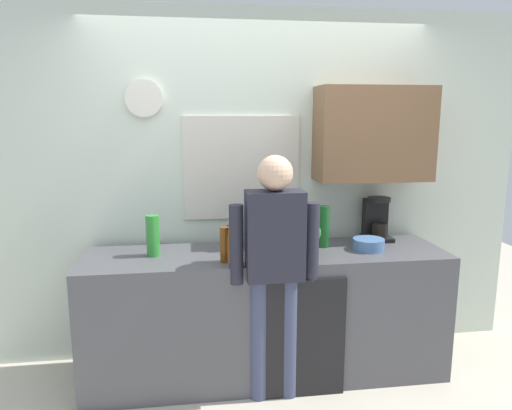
# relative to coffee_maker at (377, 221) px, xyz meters

# --- Properties ---
(ground_plane) EXTENTS (8.00, 8.00, 0.00)m
(ground_plane) POSITION_rel_coffee_maker_xyz_m (-0.88, -0.53, -1.05)
(ground_plane) COLOR beige
(kitchen_counter) EXTENTS (2.50, 0.64, 0.90)m
(kitchen_counter) POSITION_rel_coffee_maker_xyz_m (-0.88, -0.23, -0.60)
(kitchen_counter) COLOR #4C4C51
(kitchen_counter) RESTS_ON ground_plane
(dishwasher_panel) EXTENTS (0.56, 0.02, 0.81)m
(dishwasher_panel) POSITION_rel_coffee_maker_xyz_m (-0.70, -0.57, -0.64)
(dishwasher_panel) COLOR black
(dishwasher_panel) RESTS_ON ground_plane
(back_wall_assembly) EXTENTS (4.10, 0.42, 2.60)m
(back_wall_assembly) POSITION_rel_coffee_maker_xyz_m (-0.77, 0.17, 0.31)
(back_wall_assembly) COLOR silver
(back_wall_assembly) RESTS_ON ground_plane
(coffee_maker) EXTENTS (0.20, 0.20, 0.33)m
(coffee_maker) POSITION_rel_coffee_maker_xyz_m (0.00, 0.00, 0.00)
(coffee_maker) COLOR black
(coffee_maker) RESTS_ON kitchen_counter
(bottle_dark_sauce) EXTENTS (0.06, 0.06, 0.18)m
(bottle_dark_sauce) POSITION_rel_coffee_maker_xyz_m (-1.13, -0.16, -0.06)
(bottle_dark_sauce) COLOR black
(bottle_dark_sauce) RESTS_ON kitchen_counter
(bottle_amber_beer) EXTENTS (0.06, 0.06, 0.23)m
(bottle_amber_beer) POSITION_rel_coffee_maker_xyz_m (-1.19, -0.40, -0.03)
(bottle_amber_beer) COLOR brown
(bottle_amber_beer) RESTS_ON kitchen_counter
(bottle_green_wine) EXTENTS (0.07, 0.07, 0.30)m
(bottle_green_wine) POSITION_rel_coffee_maker_xyz_m (-0.45, -0.15, 0.00)
(bottle_green_wine) COLOR #195923
(bottle_green_wine) RESTS_ON kitchen_counter
(bottle_clear_soda) EXTENTS (0.09, 0.09, 0.28)m
(bottle_clear_soda) POSITION_rel_coffee_maker_xyz_m (-1.65, -0.20, -0.01)
(bottle_clear_soda) COLOR #2D8C33
(bottle_clear_soda) RESTS_ON kitchen_counter
(cup_terracotta_mug) EXTENTS (0.08, 0.08, 0.09)m
(cup_terracotta_mug) POSITION_rel_coffee_maker_xyz_m (-0.62, -0.10, -0.10)
(cup_terracotta_mug) COLOR #B26647
(cup_terracotta_mug) RESTS_ON kitchen_counter
(mixing_bowl) EXTENTS (0.22, 0.22, 0.08)m
(mixing_bowl) POSITION_rel_coffee_maker_xyz_m (-0.16, -0.27, -0.11)
(mixing_bowl) COLOR #4C72A5
(mixing_bowl) RESTS_ON kitchen_counter
(potted_plant) EXTENTS (0.15, 0.15, 0.23)m
(potted_plant) POSITION_rel_coffee_maker_xyz_m (-0.60, -0.32, -0.01)
(potted_plant) COLOR #9E5638
(potted_plant) RESTS_ON kitchen_counter
(person_at_sink) EXTENTS (0.57, 0.22, 1.60)m
(person_at_sink) POSITION_rel_coffee_maker_xyz_m (-0.88, -0.53, -0.10)
(person_at_sink) COLOR #3F4766
(person_at_sink) RESTS_ON ground_plane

